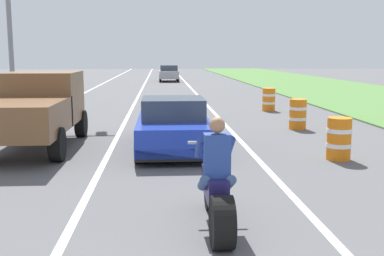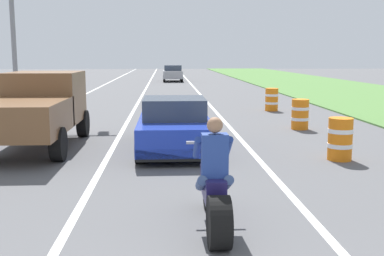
{
  "view_description": "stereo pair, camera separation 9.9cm",
  "coord_description": "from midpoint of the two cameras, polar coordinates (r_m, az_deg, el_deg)",
  "views": [
    {
      "loc": [
        -0.49,
        -2.62,
        2.46
      ],
      "look_at": [
        0.14,
        6.65,
        1.0
      ],
      "focal_mm": 43.87,
      "sensor_mm": 36.0,
      "label": 1
    },
    {
      "loc": [
        -0.4,
        -2.63,
        2.46
      ],
      "look_at": [
        0.14,
        6.65,
        1.0
      ],
      "focal_mm": 43.87,
      "sensor_mm": 36.0,
      "label": 2
    }
  ],
  "objects": [
    {
      "name": "lane_stripe_left_solid",
      "position": [
        23.29,
        -15.57,
        2.53
      ],
      "size": [
        0.14,
        120.0,
        0.01
      ],
      "primitive_type": "cube",
      "color": "white",
      "rests_on": "ground"
    },
    {
      "name": "construction_barrel_nearest",
      "position": [
        11.54,
        17.8,
        -1.27
      ],
      "size": [
        0.58,
        0.58,
        1.0
      ],
      "color": "orange",
      "rests_on": "ground"
    },
    {
      "name": "construction_barrel_far",
      "position": [
        20.99,
        9.79,
        3.44
      ],
      "size": [
        0.58,
        0.58,
        1.0
      ],
      "color": "orange",
      "rests_on": "ground"
    },
    {
      "name": "construction_barrel_mid",
      "position": [
        15.97,
        13.17,
        1.65
      ],
      "size": [
        0.58,
        0.58,
        1.0
      ],
      "color": "orange",
      "rests_on": "ground"
    },
    {
      "name": "distant_car_far_ahead",
      "position": [
        43.87,
        -2.28,
        6.7
      ],
      "size": [
        1.8,
        4.0,
        1.5
      ],
      "color": "#99999E",
      "rests_on": "ground"
    },
    {
      "name": "sports_car_blue",
      "position": [
        12.18,
        -1.95,
        0.28
      ],
      "size": [
        1.84,
        4.3,
        1.37
      ],
      "color": "#1E38B2",
      "rests_on": "ground"
    },
    {
      "name": "motorcycle_with_rider",
      "position": [
        6.57,
        3.17,
        -7.58
      ],
      "size": [
        0.7,
        2.21,
        1.62
      ],
      "color": "black",
      "rests_on": "ground"
    },
    {
      "name": "pickup_truck_left_lane_brown",
      "position": [
        12.97,
        -18.09,
        2.49
      ],
      "size": [
        2.02,
        4.8,
        1.98
      ],
      "color": "brown",
      "rests_on": "ground"
    },
    {
      "name": "traffic_light_mast_near",
      "position": [
        19.03,
        -17.61,
        12.97
      ],
      "size": [
        3.79,
        0.34,
        6.0
      ],
      "color": "gray",
      "rests_on": "ground"
    },
    {
      "name": "lane_stripe_right_solid",
      "position": [
        22.87,
        2.37,
        2.74
      ],
      "size": [
        0.14,
        120.0,
        0.01
      ],
      "primitive_type": "cube",
      "color": "white",
      "rests_on": "ground"
    },
    {
      "name": "lane_stripe_centre_dashed",
      "position": [
        22.8,
        -6.69,
        2.67
      ],
      "size": [
        0.14,
        120.0,
        0.01
      ],
      "primitive_type": "cube",
      "color": "white",
      "rests_on": "ground"
    }
  ]
}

